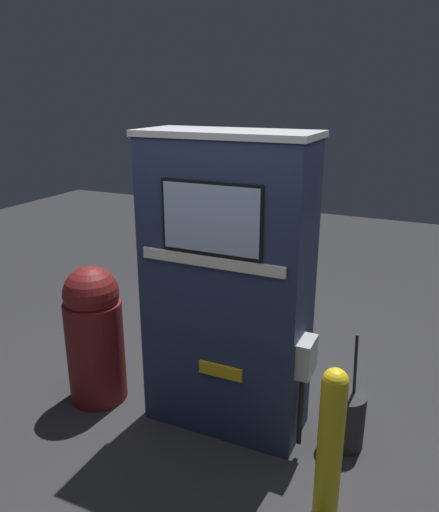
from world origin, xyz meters
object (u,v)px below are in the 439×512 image
object	(u,v)px
trash_bin	(94,333)
squeegee_bucket	(344,419)
gas_pump	(227,288)

from	to	relation	value
trash_bin	squeegee_bucket	xyz separation A→B (m)	(1.85, 0.24, -0.35)
trash_bin	squeegee_bucket	size ratio (longest dim) A/B	1.26
gas_pump	trash_bin	distance (m)	1.14
gas_pump	trash_bin	bearing A→B (deg)	-171.29
gas_pump	squeegee_bucket	size ratio (longest dim) A/B	2.40
trash_bin	squeegee_bucket	world-z (taller)	trash_bin
gas_pump	squeegee_bucket	world-z (taller)	gas_pump
trash_bin	squeegee_bucket	bearing A→B (deg)	7.35
squeegee_bucket	gas_pump	bearing A→B (deg)	-174.36
gas_pump	squeegee_bucket	distance (m)	1.18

